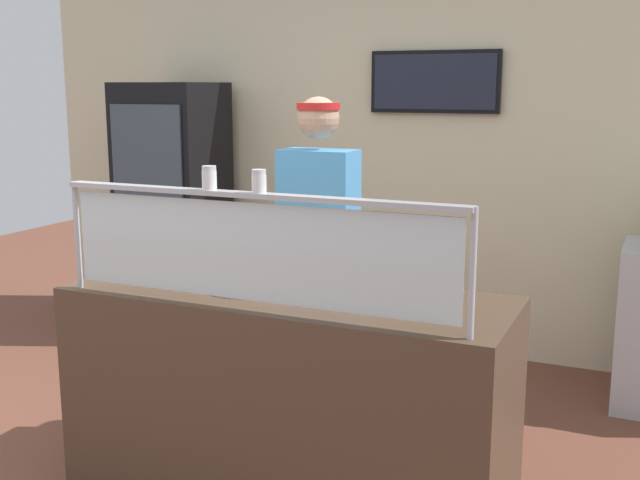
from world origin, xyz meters
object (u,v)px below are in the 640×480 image
object	(u,v)px
pizza_tray	(255,281)
pepper_flake_shaker	(259,183)
pizza_server	(250,277)
parmesan_shaker	(209,179)
drink_fridge	(174,210)
worker_figure	(319,247)

from	to	relation	value
pizza_tray	pepper_flake_shaker	world-z (taller)	pepper_flake_shaker
pizza_tray	pizza_server	bearing A→B (deg)	-129.54
pizza_tray	parmesan_shaker	world-z (taller)	parmesan_shaker
pepper_flake_shaker	drink_fridge	xyz separation A→B (m)	(-1.88, 2.12, -0.53)
parmesan_shaker	drink_fridge	xyz separation A→B (m)	(-1.66, 2.12, -0.54)
drink_fridge	pizza_server	bearing A→B (deg)	-47.50
pizza_tray	drink_fridge	bearing A→B (deg)	133.10
worker_figure	drink_fridge	xyz separation A→B (m)	(-1.69, 1.16, -0.09)
pizza_server	worker_figure	size ratio (longest dim) A/B	0.16
worker_figure	drink_fridge	bearing A→B (deg)	145.46
parmesan_shaker	worker_figure	distance (m)	1.06
pizza_tray	worker_figure	size ratio (longest dim) A/B	0.28
parmesan_shaker	drink_fridge	bearing A→B (deg)	127.98
worker_figure	parmesan_shaker	bearing A→B (deg)	-91.86
pizza_tray	pepper_flake_shaker	bearing A→B (deg)	-58.07
pizza_server	parmesan_shaker	world-z (taller)	parmesan_shaker
pizza_server	pepper_flake_shaker	world-z (taller)	pepper_flake_shaker
worker_figure	drink_fridge	world-z (taller)	drink_fridge
pizza_tray	pepper_flake_shaker	distance (m)	0.64
worker_figure	drink_fridge	distance (m)	2.05
pepper_flake_shaker	worker_figure	bearing A→B (deg)	101.06
pizza_server	pepper_flake_shaker	size ratio (longest dim) A/B	3.15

